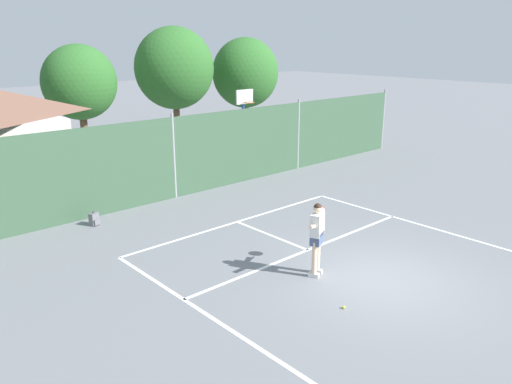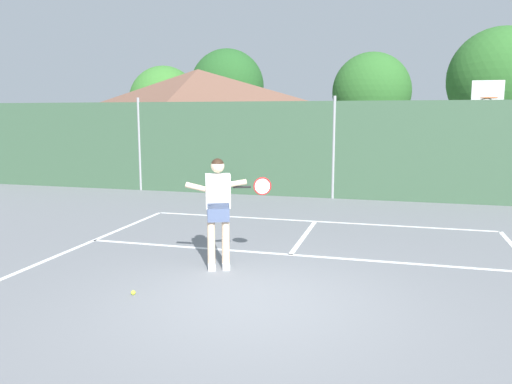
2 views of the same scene
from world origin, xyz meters
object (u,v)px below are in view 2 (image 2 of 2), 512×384
at_px(basketball_hoop, 485,122).
at_px(tennis_ball, 133,293).
at_px(backpack_grey, 217,191).
at_px(tennis_player, 219,203).

xyz_separation_m(basketball_hoop, tennis_ball, (-6.14, -10.37, -2.28)).
relative_size(basketball_hoop, tennis_ball, 53.79).
xyz_separation_m(tennis_ball, backpack_grey, (-1.74, 8.42, 0.16)).
bearing_deg(tennis_player, backpack_grey, 109.98).
height_order(basketball_hoop, tennis_player, basketball_hoop).
xyz_separation_m(basketball_hoop, tennis_player, (-5.36, -8.87, -1.20)).
bearing_deg(tennis_ball, backpack_grey, 101.65).
bearing_deg(tennis_player, tennis_ball, -117.57).
bearing_deg(basketball_hoop, backpack_grey, -166.12).
relative_size(tennis_ball, backpack_grey, 0.14).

